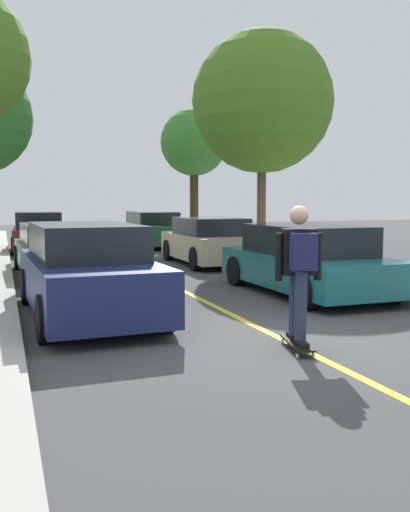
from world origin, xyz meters
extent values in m
plane|color=#424244|center=(0.00, 0.00, 0.00)|extent=(80.00, 80.00, 0.00)
cube|color=gold|center=(0.00, 4.00, 0.00)|extent=(0.12, 39.20, 0.01)
cube|color=navy|center=(-2.22, 2.44, 0.56)|extent=(1.86, 4.45, 0.76)
cube|color=black|center=(-2.22, 2.61, 1.21)|extent=(1.60, 2.77, 0.53)
cylinder|color=black|center=(-1.37, 0.97, 0.32)|extent=(0.24, 0.65, 0.64)
cylinder|color=black|center=(-2.97, 0.92, 0.32)|extent=(0.24, 0.65, 0.64)
cylinder|color=black|center=(-1.47, 3.96, 0.32)|extent=(0.24, 0.65, 0.64)
cylinder|color=black|center=(-3.07, 3.91, 0.32)|extent=(0.24, 0.65, 0.64)
cube|color=#1E5B33|center=(-2.22, 7.94, 0.49)|extent=(1.86, 4.50, 0.61)
cube|color=black|center=(-2.22, 7.91, 1.03)|extent=(1.61, 2.93, 0.49)
cylinder|color=black|center=(-1.37, 6.43, 0.32)|extent=(0.24, 0.65, 0.64)
cylinder|color=black|center=(-2.98, 6.39, 0.32)|extent=(0.24, 0.65, 0.64)
cylinder|color=black|center=(-1.45, 9.48, 0.32)|extent=(0.24, 0.65, 0.64)
cylinder|color=black|center=(-3.07, 9.44, 0.32)|extent=(0.24, 0.65, 0.64)
cube|color=maroon|center=(-2.22, 14.93, 0.53)|extent=(1.91, 4.07, 0.69)
cube|color=black|center=(-2.21, 15.04, 1.16)|extent=(1.65, 2.64, 0.57)
cylinder|color=black|center=(-1.45, 13.59, 0.32)|extent=(0.24, 0.65, 0.64)
cylinder|color=black|center=(-3.09, 13.66, 0.32)|extent=(0.24, 0.65, 0.64)
cylinder|color=black|center=(-1.35, 16.19, 0.32)|extent=(0.24, 0.65, 0.64)
cylinder|color=black|center=(-2.99, 16.26, 0.32)|extent=(0.24, 0.65, 0.64)
cube|color=#196066|center=(2.22, 3.24, 0.49)|extent=(1.92, 4.37, 0.62)
cube|color=black|center=(2.22, 3.26, 1.08)|extent=(1.68, 2.55, 0.57)
cylinder|color=black|center=(1.32, 4.71, 0.32)|extent=(0.22, 0.64, 0.64)
cylinder|color=black|center=(3.10, 4.72, 0.32)|extent=(0.22, 0.64, 0.64)
cylinder|color=black|center=(1.34, 1.75, 0.32)|extent=(0.22, 0.64, 0.64)
cylinder|color=black|center=(3.12, 1.76, 0.32)|extent=(0.22, 0.64, 0.64)
cube|color=#BCAD89|center=(2.22, 8.88, 0.53)|extent=(1.93, 4.28, 0.69)
cube|color=black|center=(2.22, 8.80, 1.12)|extent=(1.67, 2.55, 0.49)
cylinder|color=black|center=(1.41, 10.32, 0.32)|extent=(0.24, 0.65, 0.64)
cylinder|color=black|center=(3.11, 10.28, 0.32)|extent=(0.24, 0.65, 0.64)
cylinder|color=black|center=(1.33, 7.48, 0.32)|extent=(0.24, 0.65, 0.64)
cylinder|color=black|center=(3.03, 7.44, 0.32)|extent=(0.24, 0.65, 0.64)
cube|color=#1E5B33|center=(2.22, 15.58, 0.55)|extent=(1.91, 4.65, 0.74)
cube|color=black|center=(2.22, 15.54, 1.17)|extent=(1.65, 3.14, 0.50)
cylinder|color=black|center=(1.45, 17.20, 0.32)|extent=(0.24, 0.65, 0.64)
cylinder|color=black|center=(3.09, 17.15, 0.32)|extent=(0.24, 0.65, 0.64)
cylinder|color=black|center=(1.34, 14.01, 0.32)|extent=(0.24, 0.65, 0.64)
cylinder|color=black|center=(2.99, 13.95, 0.32)|extent=(0.24, 0.65, 0.64)
cylinder|color=brown|center=(4.21, 9.55, 1.75)|extent=(0.28, 0.28, 3.23)
sphere|color=#4C7A23|center=(4.21, 9.55, 4.88)|extent=(4.35, 4.35, 4.35)
cylinder|color=#3D2D1E|center=(4.21, 16.12, 1.79)|extent=(0.36, 0.36, 3.30)
sphere|color=#3D7F33|center=(4.21, 16.12, 4.30)|extent=(2.81, 2.81, 2.81)
cube|color=black|center=(-0.08, -0.50, 0.09)|extent=(0.40, 0.87, 0.02)
cylinder|color=beige|center=(-0.10, -0.15, 0.03)|extent=(0.04, 0.06, 0.06)
cylinder|color=beige|center=(0.09, -0.19, 0.03)|extent=(0.04, 0.06, 0.06)
cylinder|color=beige|center=(-0.25, -0.81, 0.03)|extent=(0.04, 0.06, 0.06)
cylinder|color=beige|center=(-0.06, -0.85, 0.03)|extent=(0.04, 0.06, 0.06)
cube|color=#99999E|center=(0.00, -0.17, 0.07)|extent=(0.11, 0.06, 0.02)
cube|color=#99999E|center=(-0.16, -0.83, 0.07)|extent=(0.11, 0.06, 0.02)
cube|color=black|center=(-0.03, -0.28, 0.13)|extent=(0.16, 0.28, 0.06)
cube|color=black|center=(-0.13, -0.71, 0.13)|extent=(0.16, 0.28, 0.06)
cylinder|color=#283351|center=(-0.05, -0.38, 0.58)|extent=(0.18, 0.18, 0.83)
cylinder|color=#283351|center=(-0.11, -0.62, 0.58)|extent=(0.18, 0.18, 0.83)
cube|color=black|center=(-0.08, -0.50, 1.22)|extent=(0.44, 0.30, 0.56)
sphere|color=tan|center=(-0.08, -0.50, 1.67)|extent=(0.23, 0.23, 0.23)
cylinder|color=black|center=(-0.32, -0.44, 1.16)|extent=(0.11, 0.11, 0.58)
cylinder|color=black|center=(0.16, -0.55, 1.16)|extent=(0.11, 0.11, 0.58)
cube|color=#1E1E4C|center=(-0.12, -0.69, 1.24)|extent=(0.33, 0.24, 0.44)
camera|label=1|loc=(-3.46, -6.52, 1.83)|focal=39.52mm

